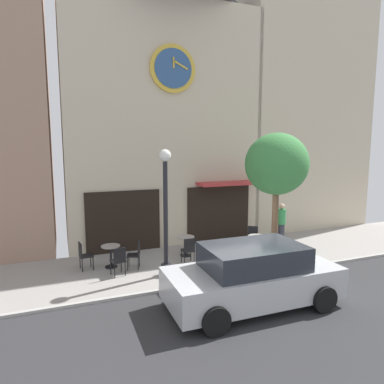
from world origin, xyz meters
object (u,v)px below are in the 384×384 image
object	(u,v)px
cafe_chair_outer	(253,236)
cafe_chair_under_awning	(84,254)
cafe_table_leftmost	(257,243)
cafe_chair_mid_row	(189,249)
cafe_chair_by_entrance	(136,253)
pedestrian_green	(281,224)
street_lamp	(166,213)
cafe_chair_facing_street	(119,259)
cafe_table_near_door	(186,243)
street_tree	(277,165)
cafe_table_rightmost	(111,253)
parked_car_silver	(253,276)

from	to	relation	value
cafe_chair_outer	cafe_chair_under_awning	bearing A→B (deg)	178.55
cafe_table_leftmost	cafe_chair_mid_row	bearing A→B (deg)	176.22
cafe_chair_by_entrance	pedestrian_green	xyz separation A→B (m)	(5.99, 0.51, 0.33)
street_lamp	cafe_chair_facing_street	size ratio (longest dim) A/B	4.28
cafe_table_near_door	cafe_chair_facing_street	distance (m)	2.76
street_tree	cafe_table_leftmost	bearing A→B (deg)	87.62
cafe_table_near_door	cafe_chair_outer	size ratio (longest dim) A/B	0.80
cafe_chair_outer	cafe_chair_facing_street	world-z (taller)	same
cafe_table_rightmost	cafe_table_near_door	xyz separation A→B (m)	(2.68, 0.19, -0.00)
street_lamp	street_tree	bearing A→B (deg)	-9.95
cafe_table_near_door	pedestrian_green	size ratio (longest dim) A/B	0.43
cafe_chair_outer	cafe_chair_under_awning	xyz separation A→B (m)	(-6.15, 0.16, 0.00)
street_lamp	cafe_chair_under_awning	xyz separation A→B (m)	(-2.32, 1.39, -1.43)
street_lamp	cafe_table_rightmost	world-z (taller)	street_lamp
street_lamp	cafe_chair_mid_row	distance (m)	1.86
cafe_table_rightmost	cafe_table_leftmost	bearing A→B (deg)	-9.16
street_lamp	cafe_table_leftmost	size ratio (longest dim) A/B	5.03
cafe_chair_by_entrance	pedestrian_green	size ratio (longest dim) A/B	0.54
street_lamp	cafe_chair_by_entrance	distance (m)	1.84
cafe_chair_mid_row	cafe_table_near_door	bearing A→B (deg)	75.99
pedestrian_green	parked_car_silver	xyz separation A→B (m)	(-3.84, -4.08, -0.10)
cafe_table_near_door	cafe_table_rightmost	bearing A→B (deg)	-175.89
cafe_chair_facing_street	pedestrian_green	bearing A→B (deg)	8.08
street_lamp	pedestrian_green	distance (m)	5.54
cafe_table_leftmost	cafe_chair_by_entrance	bearing A→B (deg)	174.78
cafe_table_near_door	cafe_chair_facing_street	world-z (taller)	cafe_chair_facing_street
cafe_table_rightmost	cafe_chair_mid_row	xyz separation A→B (m)	(2.47, -0.64, 0.05)
street_lamp	cafe_chair_outer	xyz separation A→B (m)	(3.82, 1.24, -1.43)
street_lamp	cafe_chair_outer	world-z (taller)	street_lamp
cafe_chair_by_entrance	parked_car_silver	xyz separation A→B (m)	(2.15, -3.57, 0.23)
cafe_chair_mid_row	cafe_chair_under_awning	xyz separation A→B (m)	(-3.31, 0.73, 0.00)
street_tree	cafe_chair_under_awning	xyz separation A→B (m)	(-5.81, 2.00, -2.82)
cafe_table_near_door	pedestrian_green	xyz separation A→B (m)	(4.05, -0.10, 0.38)
cafe_table_near_door	cafe_chair_mid_row	size ratio (longest dim) A/B	0.80
cafe_table_leftmost	cafe_chair_mid_row	distance (m)	2.55
street_tree	parked_car_silver	distance (m)	3.92
street_tree	cafe_chair_facing_street	size ratio (longest dim) A/B	4.84
cafe_chair_mid_row	cafe_chair_by_entrance	distance (m)	1.75
cafe_chair_under_awning	parked_car_silver	bearing A→B (deg)	-47.56
cafe_chair_mid_row	cafe_chair_under_awning	distance (m)	3.39
street_tree	cafe_chair_mid_row	bearing A→B (deg)	153.04
parked_car_silver	cafe_chair_outer	bearing A→B (deg)	58.36
cafe_chair_under_awning	pedestrian_green	xyz separation A→B (m)	(7.57, 0.00, 0.33)
cafe_table_leftmost	pedestrian_green	size ratio (longest dim) A/B	0.46
cafe_table_rightmost	cafe_table_near_door	bearing A→B (deg)	4.11
cafe_chair_outer	cafe_chair_under_awning	size ratio (longest dim) A/B	1.00
cafe_chair_outer	cafe_chair_facing_street	xyz separation A→B (m)	(-5.19, -0.78, 0.00)
pedestrian_green	cafe_chair_under_awning	bearing A→B (deg)	-179.98
cafe_table_rightmost	cafe_chair_by_entrance	xyz separation A→B (m)	(0.74, -0.42, 0.05)
cafe_chair_facing_street	pedestrian_green	distance (m)	6.69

